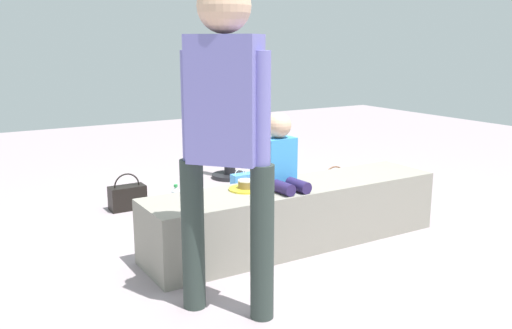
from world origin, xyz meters
TOP-DOWN VIEW (x-y plane):
  - ground_plane at (0.00, 0.00)m, footprint 12.00×12.00m
  - concrete_ledge at (0.00, 0.00)m, footprint 2.06×0.48m
  - child_seated at (-0.13, -0.01)m, footprint 0.28×0.32m
  - adult_standing at (-0.84, -0.60)m, footprint 0.36×0.39m
  - cake_plate at (-0.34, 0.06)m, footprint 0.22×0.22m
  - gift_bag at (0.15, 0.94)m, footprint 0.23×0.09m
  - railing_post at (0.49, 1.83)m, footprint 0.36×0.36m
  - water_bottle_near_gift at (-0.10, 0.86)m, footprint 0.07×0.07m
  - water_bottle_far_side at (-0.41, 1.06)m, footprint 0.07×0.07m
  - party_cup_red at (-0.31, 0.70)m, footprint 0.08×0.08m
  - cake_box_white at (-0.15, 1.11)m, footprint 0.29×0.27m
  - handbag_black_leather at (-0.71, 1.34)m, footprint 0.28×0.14m
  - handbag_brown_canvas at (0.85, 0.64)m, footprint 0.33×0.12m

SIDE VIEW (x-z plane):
  - ground_plane at x=0.00m, z-range 0.00..0.00m
  - party_cup_red at x=-0.31m, z-range 0.00..0.11m
  - cake_box_white at x=-0.15m, z-range 0.00..0.11m
  - water_bottle_near_gift at x=-0.10m, z-range -0.01..0.20m
  - handbag_brown_canvas at x=0.85m, z-range -0.05..0.26m
  - handbag_black_leather at x=-0.71m, z-range -0.05..0.25m
  - water_bottle_far_side at x=-0.41m, z-range -0.01..0.22m
  - gift_bag at x=0.15m, z-range -0.02..0.30m
  - concrete_ledge at x=0.00m, z-range 0.00..0.41m
  - railing_post at x=0.49m, z-range -0.13..0.84m
  - cake_plate at x=-0.34m, z-range 0.40..0.46m
  - child_seated at x=-0.13m, z-range 0.38..0.86m
  - adult_standing at x=-0.84m, z-range 0.16..1.77m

